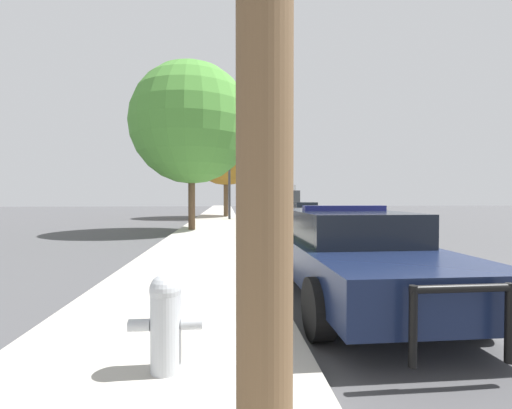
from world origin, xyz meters
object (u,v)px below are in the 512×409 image
(car_background_oncoming, at_px, (305,209))
(traffic_light, at_px, (247,164))
(fire_hydrant, at_px, (166,319))
(car_background_distant, at_px, (277,203))
(box_truck, at_px, (281,197))
(tree_sidewalk_mid, at_px, (226,146))
(car_background_midblock, at_px, (263,211))
(police_car, at_px, (348,250))
(tree_sidewalk_near, at_px, (191,124))

(car_background_oncoming, bearing_deg, traffic_light, 32.59)
(fire_hydrant, relative_size, car_background_oncoming, 0.20)
(car_background_distant, height_order, box_truck, box_truck)
(tree_sidewalk_mid, bearing_deg, car_background_midblock, -60.78)
(police_car, xyz_separation_m, fire_hydrant, (-2.49, -2.43, -0.18))
(car_background_midblock, bearing_deg, tree_sidewalk_near, -124.35)
(fire_hydrant, bearing_deg, box_truck, 79.07)
(car_background_oncoming, distance_m, tree_sidewalk_mid, 7.85)
(car_background_oncoming, xyz_separation_m, tree_sidewalk_mid, (-6.06, 0.95, 4.90))
(car_background_midblock, relative_size, car_background_oncoming, 1.07)
(tree_sidewalk_near, bearing_deg, police_car, -71.28)
(fire_hydrant, bearing_deg, traffic_light, 84.50)
(fire_hydrant, relative_size, car_background_distant, 0.19)
(car_background_midblock, bearing_deg, fire_hydrant, -101.34)
(police_car, xyz_separation_m, box_truck, (4.04, 31.40, 0.83))
(box_truck, distance_m, tree_sidewalk_near, 22.54)
(car_background_midblock, height_order, tree_sidewalk_near, tree_sidewalk_near)
(police_car, bearing_deg, car_background_distant, -97.18)
(box_truck, bearing_deg, fire_hydrant, 80.29)
(car_background_midblock, relative_size, tree_sidewalk_near, 0.60)
(car_background_distant, xyz_separation_m, tree_sidewalk_near, (-8.54, -30.19, 4.19))
(traffic_light, distance_m, box_truck, 14.56)
(fire_hydrant, bearing_deg, car_background_distant, 80.12)
(car_background_distant, xyz_separation_m, car_background_oncoming, (-0.93, -20.32, -0.11))
(fire_hydrant, xyz_separation_m, traffic_light, (1.94, 20.20, 3.31))
(car_background_distant, relative_size, car_background_midblock, 0.99)
(traffic_light, distance_m, car_background_distant, 23.72)
(traffic_light, xyz_separation_m, tree_sidewalk_mid, (-1.44, 3.48, 1.69))
(fire_hydrant, relative_size, car_background_midblock, 0.18)
(fire_hydrant, distance_m, car_background_distant, 43.71)
(fire_hydrant, bearing_deg, tree_sidewalk_near, 94.66)
(police_car, relative_size, tree_sidewalk_near, 0.68)
(tree_sidewalk_near, bearing_deg, traffic_light, 67.80)
(car_background_oncoming, bearing_deg, tree_sidewalk_near, 56.19)
(traffic_light, relative_size, tree_sidewalk_near, 0.71)
(car_background_midblock, bearing_deg, box_truck, 73.38)
(police_car, relative_size, car_background_oncoming, 1.22)
(fire_hydrant, xyz_separation_m, car_background_midblock, (2.94, 19.34, 0.14))
(traffic_light, distance_m, tree_sidewalk_mid, 4.13)
(police_car, xyz_separation_m, tree_sidewalk_mid, (-1.98, 21.26, 4.82))
(box_truck, distance_m, tree_sidewalk_mid, 12.45)
(tree_sidewalk_mid, bearing_deg, box_truck, 59.30)
(car_background_midblock, bearing_deg, traffic_light, 136.31)
(tree_sidewalk_mid, xyz_separation_m, tree_sidewalk_near, (-1.56, -10.81, -0.61))
(police_car, distance_m, tree_sidewalk_mid, 21.88)
(traffic_light, height_order, car_background_midblock, traffic_light)
(traffic_light, bearing_deg, tree_sidewalk_mid, 112.42)
(box_truck, bearing_deg, tree_sidewalk_near, 71.34)
(car_background_distant, relative_size, car_background_oncoming, 1.06)
(car_background_distant, bearing_deg, car_background_oncoming, -95.00)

